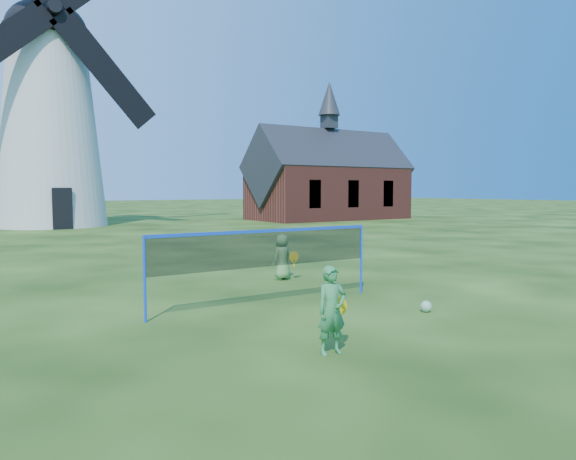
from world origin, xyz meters
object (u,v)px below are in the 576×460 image
(badminton_net, at_px, (267,250))
(player_girl, at_px, (332,310))
(chapel, at_px, (329,181))
(player_boy, at_px, (282,257))
(windmill, at_px, (49,115))
(play_ball, at_px, (426,306))

(badminton_net, relative_size, player_girl, 3.98)
(chapel, distance_m, player_girl, 35.54)
(badminton_net, bearing_deg, player_boy, 51.73)
(chapel, relative_size, player_boy, 10.81)
(windmill, height_order, badminton_net, windmill)
(windmill, relative_size, play_ball, 89.70)
(windmill, relative_size, player_boy, 16.65)
(badminton_net, distance_m, player_girl, 3.40)
(player_girl, relative_size, player_boy, 1.07)
(chapel, distance_m, badminton_net, 32.44)
(badminton_net, relative_size, player_boy, 4.26)
(badminton_net, distance_m, play_ball, 3.30)
(chapel, height_order, player_boy, chapel)
(player_girl, bearing_deg, badminton_net, 80.84)
(play_ball, bearing_deg, badminton_net, 136.38)
(player_boy, bearing_deg, badminton_net, 39.34)
(windmill, relative_size, badminton_net, 3.91)
(play_ball, bearing_deg, chapel, 55.75)
(windmill, bearing_deg, player_boy, -87.06)
(badminton_net, height_order, player_girl, badminton_net)
(chapel, height_order, player_girl, chapel)
(badminton_net, xyz_separation_m, play_ball, (2.27, -2.16, -1.03))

